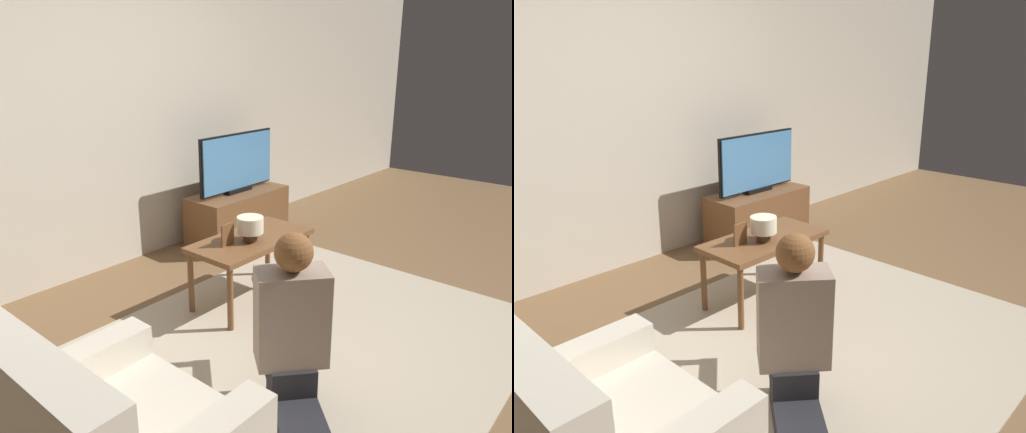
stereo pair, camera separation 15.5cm
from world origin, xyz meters
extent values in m
plane|color=brown|center=(0.00, 0.00, 0.00)|extent=(10.00, 10.00, 0.00)
cube|color=beige|center=(0.00, 1.93, 1.30)|extent=(10.00, 0.06, 2.60)
cube|color=#BCAD93|center=(0.00, 0.00, 0.01)|extent=(2.90, 2.18, 0.02)
cube|color=brown|center=(1.15, 1.53, 0.24)|extent=(0.98, 0.44, 0.47)
cube|color=black|center=(1.15, 1.53, 0.49)|extent=(0.31, 0.08, 0.04)
cube|color=black|center=(1.15, 1.54, 0.75)|extent=(0.91, 0.03, 0.52)
cube|color=#4C8CC6|center=(1.15, 1.53, 0.75)|extent=(0.88, 0.04, 0.49)
cube|color=brown|center=(0.31, 0.62, 0.46)|extent=(0.89, 0.44, 0.04)
cylinder|color=brown|center=(-0.10, 0.44, 0.22)|extent=(0.04, 0.04, 0.44)
cylinder|color=brown|center=(0.71, 0.44, 0.22)|extent=(0.04, 0.04, 0.44)
cylinder|color=brown|center=(-0.10, 0.80, 0.22)|extent=(0.04, 0.04, 0.44)
cylinder|color=brown|center=(0.71, 0.80, 0.22)|extent=(0.04, 0.04, 0.44)
cube|color=beige|center=(-1.58, -0.16, 0.61)|extent=(0.16, 0.86, 0.46)
cube|color=beige|center=(-1.29, 0.21, 0.26)|extent=(0.75, 0.14, 0.52)
cube|color=#232328|center=(-0.51, -0.38, 0.07)|extent=(0.44, 0.46, 0.11)
cube|color=#232328|center=(-0.41, -0.26, 0.20)|extent=(0.32, 0.33, 0.14)
cube|color=gray|center=(-0.41, -0.26, 0.50)|extent=(0.39, 0.37, 0.47)
sphere|color=#DBAD8E|center=(-0.41, -0.26, 0.83)|extent=(0.18, 0.18, 0.18)
sphere|color=brown|center=(-0.42, -0.28, 0.84)|extent=(0.18, 0.18, 0.18)
cube|color=black|center=(-0.17, 0.01, 0.53)|extent=(0.12, 0.12, 0.04)
cylinder|color=gray|center=(-0.17, -0.14, 0.53)|extent=(0.25, 0.27, 0.07)
cylinder|color=gray|center=(-0.32, -0.01, 0.53)|extent=(0.25, 0.27, 0.07)
cube|color=brown|center=(0.10, 0.65, 0.55)|extent=(0.11, 0.01, 0.15)
cylinder|color=#4C3823|center=(0.26, 0.59, 0.51)|extent=(0.10, 0.10, 0.06)
cylinder|color=#EFE5C6|center=(0.26, 0.59, 0.59)|extent=(0.18, 0.18, 0.11)
camera|label=1|loc=(-2.10, -1.51, 1.69)|focal=35.00mm
camera|label=2|loc=(-2.00, -1.62, 1.69)|focal=35.00mm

